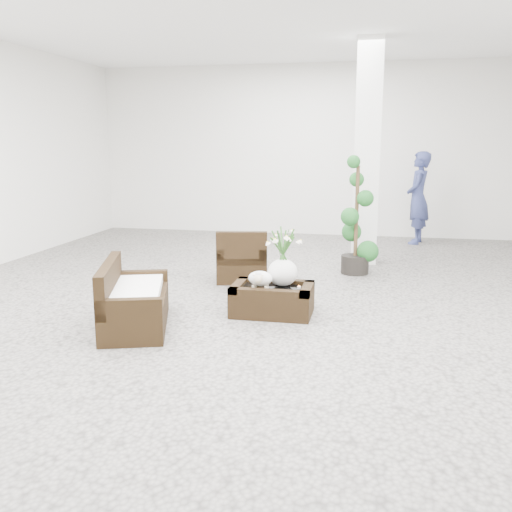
% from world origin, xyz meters
% --- Properties ---
extents(ground, '(11.00, 11.00, 0.00)m').
position_xyz_m(ground, '(0.00, 0.00, 0.00)').
color(ground, gray).
rests_on(ground, ground).
extents(column, '(0.40, 0.40, 3.50)m').
position_xyz_m(column, '(1.20, 2.80, 1.75)').
color(column, white).
rests_on(column, ground).
extents(coffee_table, '(0.90, 0.60, 0.31)m').
position_xyz_m(coffee_table, '(0.24, -0.34, 0.16)').
color(coffee_table, black).
rests_on(coffee_table, ground).
extents(sheep_figurine, '(0.28, 0.23, 0.21)m').
position_xyz_m(sheep_figurine, '(0.12, -0.44, 0.42)').
color(sheep_figurine, white).
rests_on(sheep_figurine, coffee_table).
extents(planter_narcissus, '(0.44, 0.44, 0.80)m').
position_xyz_m(planter_narcissus, '(0.34, -0.24, 0.71)').
color(planter_narcissus, white).
rests_on(planter_narcissus, coffee_table).
extents(tealight, '(0.04, 0.04, 0.03)m').
position_xyz_m(tealight, '(0.54, -0.32, 0.33)').
color(tealight, white).
rests_on(tealight, coffee_table).
extents(armchair, '(0.80, 0.78, 0.74)m').
position_xyz_m(armchair, '(-0.46, 1.19, 0.37)').
color(armchair, black).
rests_on(armchair, ground).
extents(loveseat, '(1.00, 1.44, 0.70)m').
position_xyz_m(loveseat, '(-1.10, -1.07, 0.35)').
color(loveseat, black).
rests_on(loveseat, ground).
extents(topiary, '(0.46, 0.46, 1.71)m').
position_xyz_m(topiary, '(1.09, 1.93, 0.85)').
color(topiary, '#184D1C').
rests_on(topiary, ground).
extents(shopper, '(0.53, 0.70, 1.76)m').
position_xyz_m(shopper, '(2.16, 4.78, 0.88)').
color(shopper, navy).
rests_on(shopper, ground).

